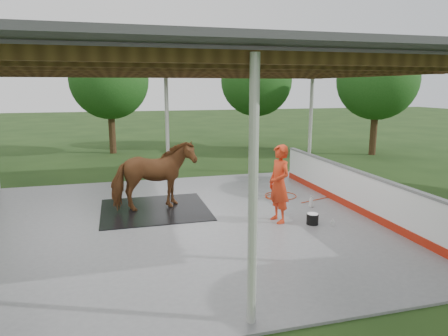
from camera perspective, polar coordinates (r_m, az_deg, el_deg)
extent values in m
plane|color=#1E3814|center=(10.50, -4.56, -7.76)|extent=(100.00, 100.00, 0.00)
cube|color=slate|center=(10.49, -4.56, -7.63)|extent=(12.00, 10.00, 0.05)
cylinder|color=beige|center=(5.56, 4.16, -4.01)|extent=(0.14, 0.14, 3.85)
cylinder|color=beige|center=(14.63, -8.11, 5.59)|extent=(0.14, 0.14, 3.85)
cylinder|color=beige|center=(16.34, 12.25, 6.05)|extent=(0.14, 0.14, 3.85)
cube|color=brown|center=(5.56, 3.74, 15.53)|extent=(12.00, 0.10, 0.18)
cube|color=brown|center=(6.99, -0.36, 14.72)|extent=(12.00, 0.10, 0.18)
cube|color=brown|center=(8.45, -3.04, 14.16)|extent=(12.00, 0.10, 0.18)
cube|color=brown|center=(9.92, -4.92, 13.74)|extent=(12.00, 0.10, 0.18)
cube|color=brown|center=(11.39, -6.31, 13.42)|extent=(12.00, 0.10, 0.18)
cube|color=brown|center=(12.88, -7.38, 13.17)|extent=(12.00, 0.10, 0.18)
cube|color=brown|center=(14.36, -8.22, 12.97)|extent=(12.00, 0.10, 0.18)
cube|color=brown|center=(12.29, 22.92, 12.46)|extent=(0.12, 10.00, 0.18)
cube|color=#38383A|center=(9.93, -4.94, 14.89)|extent=(12.60, 10.60, 0.10)
cube|color=#AD200E|center=(12.11, 17.41, -4.88)|extent=(0.14, 8.00, 0.20)
cube|color=white|center=(11.99, 17.57, -2.58)|extent=(0.12, 8.00, 1.00)
cube|color=slate|center=(11.87, 17.72, -0.14)|extent=(0.16, 8.00, 0.06)
cylinder|color=#382314|center=(21.88, -15.68, 4.91)|extent=(0.36, 0.36, 2.20)
sphere|color=#194714|center=(21.75, -16.08, 11.99)|extent=(4.00, 4.00, 4.00)
cylinder|color=#382314|center=(23.22, 4.54, 5.66)|extent=(0.36, 0.36, 2.20)
sphere|color=#194714|center=(23.10, 4.65, 12.34)|extent=(4.00, 4.00, 4.00)
cylinder|color=#382314|center=(22.00, 20.56, 4.64)|extent=(0.36, 0.36, 2.20)
sphere|color=#194714|center=(21.87, 21.07, 11.67)|extent=(4.00, 4.00, 4.00)
cube|color=black|center=(11.50, -9.85, -5.84)|extent=(2.94, 2.76, 0.02)
imported|color=brown|center=(11.25, -10.02, -1.12)|extent=(2.41, 1.40, 1.92)
imported|color=red|center=(10.20, 7.89, -2.25)|extent=(0.59, 0.80, 2.00)
cylinder|color=black|center=(10.39, 12.53, -7.14)|extent=(0.30, 0.30, 0.26)
cylinder|color=white|center=(10.35, 12.56, -6.45)|extent=(0.28, 0.28, 0.03)
imported|color=silver|center=(11.79, 12.35, -4.70)|extent=(0.17, 0.17, 0.34)
imported|color=#338CD8|center=(10.43, 15.28, -7.46)|extent=(0.10, 0.10, 0.18)
torus|color=#B6310D|center=(12.85, 8.10, -3.92)|extent=(1.00, 1.00, 0.02)
torus|color=#B6310D|center=(12.67, 7.45, -4.13)|extent=(0.69, 0.69, 0.02)
cylinder|color=#B6310D|center=(12.59, 13.04, -4.44)|extent=(1.19, 0.41, 0.02)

